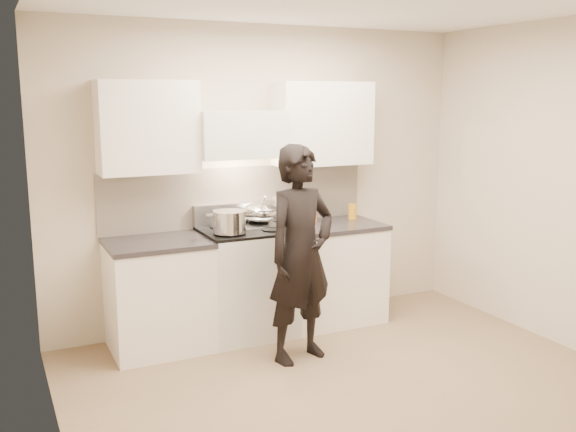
{
  "coord_description": "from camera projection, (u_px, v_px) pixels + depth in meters",
  "views": [
    {
      "loc": [
        -2.3,
        -3.61,
        2.08
      ],
      "look_at": [
        -0.08,
        1.05,
        1.1
      ],
      "focal_mm": 40.0,
      "sensor_mm": 36.0,
      "label": 1
    }
  ],
  "objects": [
    {
      "name": "counter_right",
      "position": [
        330.0,
        272.0,
        5.96
      ],
      "size": [
        0.92,
        0.67,
        0.92
      ],
      "color": "white",
      "rests_on": "ground"
    },
    {
      "name": "stove",
      "position": [
        247.0,
        282.0,
        5.61
      ],
      "size": [
        0.76,
        0.65,
        0.96
      ],
      "color": "silver",
      "rests_on": "ground"
    },
    {
      "name": "wok",
      "position": [
        261.0,
        212.0,
        5.72
      ],
      "size": [
        0.35,
        0.43,
        0.28
      ],
      "color": "#BEBEBE",
      "rests_on": "stove"
    },
    {
      "name": "counter_left",
      "position": [
        159.0,
        295.0,
        5.28
      ],
      "size": [
        0.82,
        0.67,
        0.92
      ],
      "color": "white",
      "rests_on": "ground"
    },
    {
      "name": "ground_plane",
      "position": [
        361.0,
        392.0,
        4.56
      ],
      "size": [
        4.0,
        4.0,
        0.0
      ],
      "primitive_type": "plane",
      "color": "#7F6648"
    },
    {
      "name": "oil_glass",
      "position": [
        353.0,
        211.0,
        6.1
      ],
      "size": [
        0.08,
        0.08,
        0.14
      ],
      "color": "#BE8319",
      "rests_on": "counter_right"
    },
    {
      "name": "person",
      "position": [
        301.0,
        254.0,
        5.01
      ],
      "size": [
        0.71,
        0.55,
        1.71
      ],
      "primitive_type": "imported",
      "rotation": [
        0.0,
        0.0,
        0.24
      ],
      "color": "black",
      "rests_on": "ground"
    },
    {
      "name": "stock_pot",
      "position": [
        229.0,
        222.0,
        5.3
      ],
      "size": [
        0.39,
        0.31,
        0.18
      ],
      "color": "#BEBEBE",
      "rests_on": "stove"
    },
    {
      "name": "room_shell",
      "position": [
        332.0,
        164.0,
        4.57
      ],
      "size": [
        4.04,
        3.54,
        2.7
      ],
      "color": "beige",
      "rests_on": "ground"
    },
    {
      "name": "utensil_crock",
      "position": [
        300.0,
        211.0,
        5.93
      ],
      "size": [
        0.13,
        0.13,
        0.34
      ],
      "color": "#B8B7C1",
      "rests_on": "counter_right"
    },
    {
      "name": "spice_jar",
      "position": [
        315.0,
        217.0,
        5.95
      ],
      "size": [
        0.04,
        0.04,
        0.09
      ],
      "color": "orange",
      "rests_on": "counter_right"
    }
  ]
}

